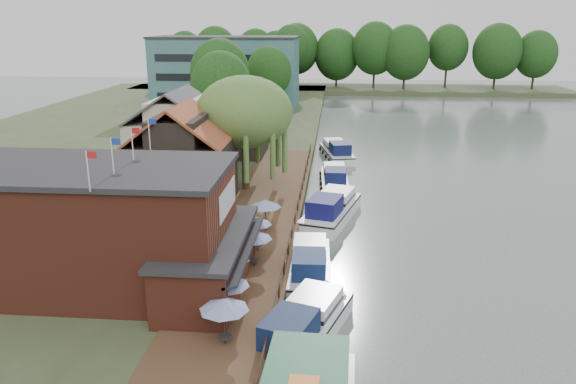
{
  "coord_description": "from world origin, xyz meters",
  "views": [
    {
      "loc": [
        -2.32,
        -30.26,
        16.09
      ],
      "look_at": [
        -6.0,
        12.0,
        3.0
      ],
      "focal_mm": 35.0,
      "sensor_mm": 36.0,
      "label": 1
    }
  ],
  "objects_px": {
    "umbrella_2": "(230,270)",
    "cruiser_2": "(331,206)",
    "cottage_a": "(182,156)",
    "hotel_block": "(227,72)",
    "pub": "(130,227)",
    "umbrella_4": "(257,233)",
    "willow": "(245,134)",
    "umbrella_5": "(265,215)",
    "cottage_b": "(179,132)",
    "umbrella_1": "(228,297)",
    "cruiser_0": "(304,321)",
    "cottage_c": "(235,118)",
    "umbrella_0": "(225,321)",
    "cruiser_3": "(335,176)",
    "umbrella_3": "(254,248)",
    "cruiser_1": "(309,260)",
    "cruiser_4": "(337,149)"
  },
  "relations": [
    {
      "from": "umbrella_2",
      "to": "cruiser_2",
      "type": "distance_m",
      "value": 16.34
    },
    {
      "from": "cottage_a",
      "to": "hotel_block",
      "type": "bearing_deg",
      "value": 97.13
    },
    {
      "from": "pub",
      "to": "umbrella_4",
      "type": "xyz_separation_m",
      "value": [
        6.55,
        5.71,
        -2.36
      ]
    },
    {
      "from": "willow",
      "to": "umbrella_5",
      "type": "height_order",
      "value": "willow"
    },
    {
      "from": "cottage_b",
      "to": "umbrella_1",
      "type": "height_order",
      "value": "cottage_b"
    },
    {
      "from": "cruiser_0",
      "to": "umbrella_1",
      "type": "bearing_deg",
      "value": -164.32
    },
    {
      "from": "cottage_c",
      "to": "umbrella_0",
      "type": "height_order",
      "value": "cottage_c"
    },
    {
      "from": "cottage_b",
      "to": "umbrella_4",
      "type": "relative_size",
      "value": 4.04
    },
    {
      "from": "hotel_block",
      "to": "cottage_a",
      "type": "height_order",
      "value": "hotel_block"
    },
    {
      "from": "cottage_b",
      "to": "willow",
      "type": "xyz_separation_m",
      "value": [
        7.5,
        -5.0,
        0.96
      ]
    },
    {
      "from": "umbrella_0",
      "to": "umbrella_2",
      "type": "bearing_deg",
      "value": 98.3
    },
    {
      "from": "hotel_block",
      "to": "cottage_b",
      "type": "height_order",
      "value": "hotel_block"
    },
    {
      "from": "cruiser_3",
      "to": "umbrella_3",
      "type": "bearing_deg",
      "value": -105.25
    },
    {
      "from": "umbrella_0",
      "to": "cottage_b",
      "type": "bearing_deg",
      "value": 108.96
    },
    {
      "from": "cruiser_1",
      "to": "cruiser_4",
      "type": "height_order",
      "value": "cruiser_4"
    },
    {
      "from": "willow",
      "to": "cruiser_1",
      "type": "height_order",
      "value": "willow"
    },
    {
      "from": "cruiser_3",
      "to": "umbrella_2",
      "type": "bearing_deg",
      "value": -105.66
    },
    {
      "from": "cottage_a",
      "to": "umbrella_5",
      "type": "xyz_separation_m",
      "value": [
        7.64,
        -5.58,
        -2.96
      ]
    },
    {
      "from": "umbrella_0",
      "to": "umbrella_2",
      "type": "xyz_separation_m",
      "value": [
        -0.82,
        5.64,
        0.0
      ]
    },
    {
      "from": "cottage_c",
      "to": "umbrella_2",
      "type": "xyz_separation_m",
      "value": [
        5.78,
        -34.21,
        -2.96
      ]
    },
    {
      "from": "umbrella_5",
      "to": "cruiser_1",
      "type": "distance_m",
      "value": 6.41
    },
    {
      "from": "umbrella_0",
      "to": "cruiser_4",
      "type": "xyz_separation_m",
      "value": [
        5.21,
        42.68,
        -1.12
      ]
    },
    {
      "from": "umbrella_3",
      "to": "cruiser_2",
      "type": "relative_size",
      "value": 0.23
    },
    {
      "from": "umbrella_3",
      "to": "cruiser_4",
      "type": "xyz_separation_m",
      "value": [
        5.1,
        33.69,
        -1.12
      ]
    },
    {
      "from": "hotel_block",
      "to": "umbrella_4",
      "type": "height_order",
      "value": "hotel_block"
    },
    {
      "from": "umbrella_3",
      "to": "cruiser_4",
      "type": "distance_m",
      "value": 34.09
    },
    {
      "from": "umbrella_1",
      "to": "cruiser_2",
      "type": "height_order",
      "value": "umbrella_1"
    },
    {
      "from": "willow",
      "to": "umbrella_4",
      "type": "relative_size",
      "value": 4.39
    },
    {
      "from": "hotel_block",
      "to": "umbrella_0",
      "type": "relative_size",
      "value": 10.54
    },
    {
      "from": "hotel_block",
      "to": "umbrella_4",
      "type": "relative_size",
      "value": 10.69
    },
    {
      "from": "umbrella_0",
      "to": "umbrella_1",
      "type": "height_order",
      "value": "same"
    },
    {
      "from": "pub",
      "to": "cruiser_4",
      "type": "distance_m",
      "value": 38.83
    },
    {
      "from": "pub",
      "to": "cottage_a",
      "type": "height_order",
      "value": "cottage_a"
    },
    {
      "from": "cottage_c",
      "to": "cruiser_4",
      "type": "height_order",
      "value": "cottage_c"
    },
    {
      "from": "cruiser_3",
      "to": "cottage_c",
      "type": "bearing_deg",
      "value": 140.05
    },
    {
      "from": "pub",
      "to": "cottage_c",
      "type": "relative_size",
      "value": 2.35
    },
    {
      "from": "cottage_c",
      "to": "cruiser_2",
      "type": "relative_size",
      "value": 0.82
    },
    {
      "from": "hotel_block",
      "to": "cruiser_2",
      "type": "distance_m",
      "value": 59.49
    },
    {
      "from": "umbrella_2",
      "to": "cruiser_3",
      "type": "height_order",
      "value": "umbrella_2"
    },
    {
      "from": "cottage_c",
      "to": "umbrella_4",
      "type": "bearing_deg",
      "value": -76.97
    },
    {
      "from": "pub",
      "to": "cruiser_1",
      "type": "bearing_deg",
      "value": 22.46
    },
    {
      "from": "umbrella_2",
      "to": "umbrella_3",
      "type": "xyz_separation_m",
      "value": [
        0.94,
        3.35,
        0.0
      ]
    },
    {
      "from": "cruiser_0",
      "to": "cruiser_3",
      "type": "bearing_deg",
      "value": 105.73
    },
    {
      "from": "hotel_block",
      "to": "cruiser_2",
      "type": "height_order",
      "value": "hotel_block"
    },
    {
      "from": "willow",
      "to": "cruiser_4",
      "type": "xyz_separation_m",
      "value": [
        8.32,
        16.83,
        -5.04
      ]
    },
    {
      "from": "cottage_b",
      "to": "umbrella_3",
      "type": "distance_m",
      "value": 24.52
    },
    {
      "from": "willow",
      "to": "cruiser_3",
      "type": "bearing_deg",
      "value": 32.19
    },
    {
      "from": "cottage_c",
      "to": "willow",
      "type": "distance_m",
      "value": 14.46
    },
    {
      "from": "willow",
      "to": "umbrella_4",
      "type": "height_order",
      "value": "willow"
    },
    {
      "from": "hotel_block",
      "to": "cottage_c",
      "type": "distance_m",
      "value": 37.9
    }
  ]
}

